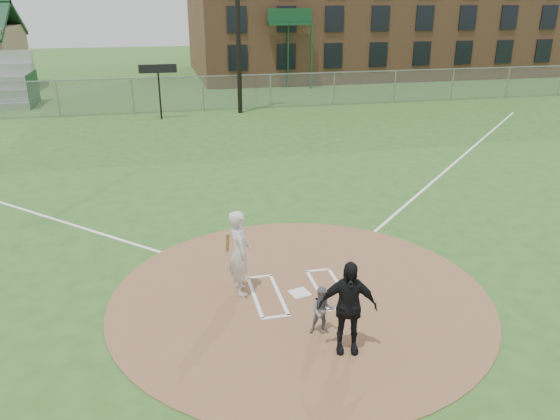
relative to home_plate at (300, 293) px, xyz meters
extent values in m
plane|color=#2C591E|center=(-0.01, -0.07, -0.03)|extent=(140.00, 140.00, 0.00)
cylinder|color=#87603F|center=(-0.01, -0.07, -0.02)|extent=(8.40, 8.40, 0.02)
cube|color=silver|center=(0.00, 0.00, 0.00)|extent=(0.49, 0.49, 0.03)
cube|color=white|center=(8.99, 8.93, -0.03)|extent=(17.04, 17.04, 0.01)
imported|color=slate|center=(0.04, -1.55, 0.48)|extent=(0.54, 0.45, 0.99)
imported|color=black|center=(0.31, -2.19, 0.90)|extent=(1.15, 0.70, 1.83)
cube|color=white|center=(-1.01, 0.08, -0.01)|extent=(0.08, 1.80, 0.01)
cube|color=white|center=(-0.46, 0.08, -0.01)|extent=(0.08, 1.80, 0.01)
cube|color=white|center=(-0.73, 0.98, -0.01)|extent=(0.62, 0.08, 0.01)
cube|color=white|center=(-0.73, -0.82, -0.01)|extent=(0.62, 0.08, 0.01)
cube|color=white|center=(0.99, 0.08, -0.01)|extent=(0.08, 1.80, 0.01)
cube|color=white|center=(0.44, 0.08, -0.01)|extent=(0.08, 1.80, 0.01)
cube|color=white|center=(0.71, 0.98, -0.01)|extent=(0.62, 0.08, 0.01)
cube|color=white|center=(0.71, -0.82, -0.01)|extent=(0.62, 0.08, 0.01)
imported|color=silver|center=(-1.27, 0.39, 0.96)|extent=(0.48, 0.72, 1.95)
cylinder|color=olive|center=(-1.57, -0.01, 1.42)|extent=(0.11, 0.60, 0.70)
cube|color=slate|center=(-0.01, 21.93, 0.97)|extent=(56.00, 0.03, 2.00)
cube|color=gray|center=(-0.01, 21.93, 1.97)|extent=(56.00, 0.06, 0.06)
cube|color=gray|center=(-0.01, 21.93, 0.97)|extent=(56.08, 0.08, 2.00)
cube|color=#194728|center=(-10.01, 26.13, 0.97)|extent=(0.08, 3.20, 2.00)
cube|color=#194728|center=(6.99, 29.27, 4.47)|extent=(3.20, 1.00, 0.15)
cube|color=#194728|center=(6.99, 29.77, 2.22)|extent=(0.12, 0.12, 4.50)
cube|color=#194728|center=(8.49, 28.82, 2.22)|extent=(0.12, 0.12, 4.50)
cube|color=#194728|center=(6.99, 29.27, 5.02)|extent=(3.20, 0.08, 1.00)
cylinder|color=black|center=(1.99, 20.93, 5.97)|extent=(0.26, 0.26, 12.00)
cylinder|color=black|center=(-2.51, 20.13, 1.27)|extent=(0.10, 0.10, 2.60)
cube|color=black|center=(-2.51, 20.13, 2.67)|extent=(2.00, 0.10, 0.45)
camera|label=1|loc=(-2.82, -10.32, 6.15)|focal=35.00mm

